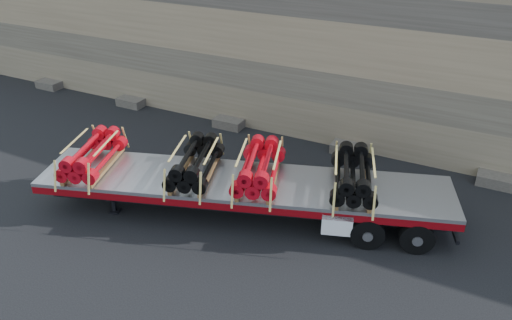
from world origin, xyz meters
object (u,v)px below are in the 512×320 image
at_px(trailer, 243,197).
at_px(bundle_rear, 353,175).
at_px(bundle_midrear, 259,168).
at_px(bundle_midfront, 195,163).
at_px(bundle_front, 93,155).

bearing_deg(trailer, bundle_rear, 0.00).
relative_size(trailer, bundle_midrear, 4.81).
relative_size(bundle_midrear, bundle_rear, 1.01).
bearing_deg(bundle_rear, bundle_midfront, 180.00).
distance_m(bundle_front, bundle_midfront, 3.11).
xyz_separation_m(bundle_midfront, bundle_rear, (4.25, 1.37, 0.01)).
distance_m(trailer, bundle_midfront, 1.72).
height_order(bundle_front, bundle_midrear, bundle_midrear).
distance_m(bundle_front, bundle_midrear, 4.97).
bearing_deg(bundle_front, trailer, 0.00).
bearing_deg(bundle_front, bundle_midfront, 0.00).
bearing_deg(bundle_rear, bundle_midrear, 180.00).
bearing_deg(bundle_midrear, bundle_midfront, 180.00).
relative_size(trailer, bundle_midfront, 4.93).
height_order(trailer, bundle_rear, bundle_rear).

